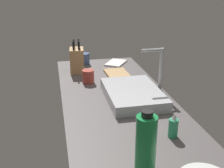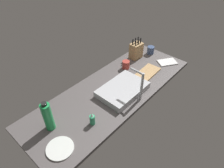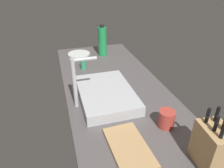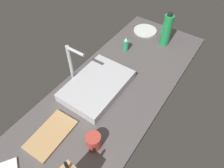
% 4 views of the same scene
% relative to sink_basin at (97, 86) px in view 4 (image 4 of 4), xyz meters
% --- Properties ---
extents(countertop_slab, '(1.90, 0.68, 0.04)m').
position_rel_sink_basin_xyz_m(countertop_slab, '(0.03, -0.09, -0.05)').
color(countertop_slab, '#514C4C').
rests_on(countertop_slab, ground).
extents(sink_basin, '(0.48, 0.32, 0.06)m').
position_rel_sink_basin_xyz_m(sink_basin, '(0.00, 0.00, 0.00)').
color(sink_basin, '#B7BABF').
rests_on(sink_basin, countertop_slab).
extents(faucet, '(0.06, 0.14, 0.30)m').
position_rel_sink_basin_xyz_m(faucet, '(-0.03, 0.17, 0.15)').
color(faucet, '#B7BABF').
rests_on(faucet, countertop_slab).
extents(cutting_board, '(0.30, 0.18, 0.02)m').
position_rel_sink_basin_xyz_m(cutting_board, '(-0.43, 0.01, -0.02)').
color(cutting_board, tan).
rests_on(cutting_board, countertop_slab).
extents(soap_bottle, '(0.05, 0.05, 0.12)m').
position_rel_sink_basin_xyz_m(soap_bottle, '(0.47, 0.06, 0.02)').
color(soap_bottle, '#2D9966').
rests_on(soap_bottle, countertop_slab).
extents(water_bottle, '(0.08, 0.08, 0.28)m').
position_rel_sink_basin_xyz_m(water_bottle, '(0.72, -0.16, 0.10)').
color(water_bottle, '#1E8E47').
rests_on(water_bottle, countertop_slab).
extents(dinner_plate, '(0.21, 0.21, 0.01)m').
position_rel_sink_basin_xyz_m(dinner_plate, '(0.79, 0.06, -0.03)').
color(dinner_plate, silver).
rests_on(dinner_plate, countertop_slab).
extents(coffee_mug, '(0.08, 0.08, 0.09)m').
position_rel_sink_basin_xyz_m(coffee_mug, '(-0.34, -0.23, 0.01)').
color(coffee_mug, '#B23D33').
rests_on(coffee_mug, countertop_slab).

